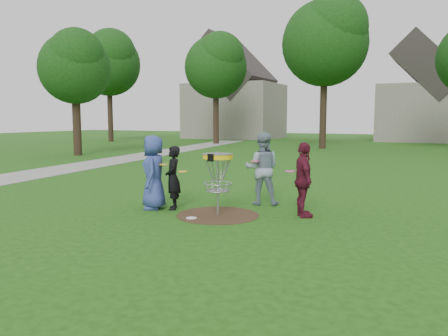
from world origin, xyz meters
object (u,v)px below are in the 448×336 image
at_px(player_maroon, 304,180).
at_px(disc_golf_basket, 218,169).
at_px(player_grey, 262,169).
at_px(player_blue, 154,172).
at_px(player_black, 173,178).

xyz_separation_m(player_maroon, disc_golf_basket, (-1.70, -0.66, 0.22)).
height_order(player_grey, player_maroon, player_grey).
bearing_deg(player_maroon, player_blue, 71.15).
bearing_deg(player_maroon, player_grey, 24.55).
bearing_deg(player_black, player_maroon, 69.26).
bearing_deg(player_blue, player_grey, 99.21).
bearing_deg(player_grey, player_blue, 20.62).
height_order(player_blue, disc_golf_basket, player_blue).
bearing_deg(player_blue, disc_golf_basket, 62.84).
relative_size(player_blue, disc_golf_basket, 1.24).
relative_size(player_black, player_maroon, 0.92).
height_order(player_blue, player_maroon, player_blue).
distance_m(player_blue, player_maroon, 3.41).
distance_m(player_black, player_maroon, 2.96).
height_order(player_blue, player_black, player_blue).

